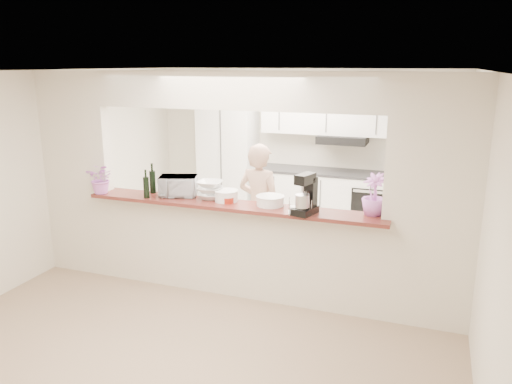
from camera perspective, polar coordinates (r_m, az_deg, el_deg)
The scene contains 19 objects.
floor at distance 5.88m, azimuth -2.51°, elevation -11.49°, with size 6.00×6.00×0.00m, color tan.
tile_overlay at distance 7.21m, azimuth 2.19°, elevation -6.38°, with size 5.00×2.90×0.01m, color silver.
partition at distance 5.40m, azimuth -2.68°, elevation 2.81°, with size 5.00×0.15×2.50m.
bar_counter at distance 5.64m, azimuth -2.59°, elevation -6.25°, with size 3.40×0.38×1.09m.
kitchen_cabinets at distance 8.08m, azimuth 3.53°, elevation 3.04°, with size 3.15×0.62×2.25m.
refrigerator at distance 7.72m, azimuth 19.48°, elevation 0.75°, with size 0.75×0.70×1.70m, color #AFAEB4.
flower_left at distance 6.10m, azimuth -17.24°, elevation 1.49°, with size 0.32×0.28×0.36m, color #D16FAF.
wine_bottle_a at distance 5.98m, azimuth -11.73°, elevation 1.20°, with size 0.07×0.07×0.36m.
wine_bottle_b at distance 5.78m, azimuth -12.43°, elevation 0.57°, with size 0.07×0.07×0.33m.
toaster_oven at distance 5.80m, azimuth -8.87°, elevation 0.68°, with size 0.42×0.29×0.23m, color #B5B6BB.
serving_bowls at distance 5.62m, azimuth -5.28°, elevation 0.21°, with size 0.28×0.28×0.20m, color white.
plate_stack_a at distance 5.53m, azimuth -3.42°, elevation -0.42°, with size 0.27×0.27×0.12m.
plate_stack_b at distance 5.36m, azimuth 1.64°, elevation -0.99°, with size 0.31×0.31×0.11m.
red_bowl at distance 5.47m, azimuth -3.22°, elevation -0.92°, with size 0.14×0.14×0.06m, color maroon.
tan_bowl at distance 5.32m, azimuth 1.23°, elevation -1.32°, with size 0.15×0.15×0.07m, color beige.
utensil_caddy at distance 5.08m, azimuth 5.08°, elevation -1.43°, with size 0.27×0.21×0.23m.
stand_mixer at distance 5.05m, azimuth 5.73°, elevation -0.43°, with size 0.25×0.32×0.42m.
flower_right at distance 5.12m, azimuth 13.33°, elevation -0.27°, with size 0.24×0.24×0.43m, color #B665BB.
person at distance 6.27m, azimuth 0.41°, elevation -1.83°, with size 0.59×0.39×1.62m, color tan.
Camera 1 is at (2.03, -4.88, 2.57)m, focal length 35.00 mm.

